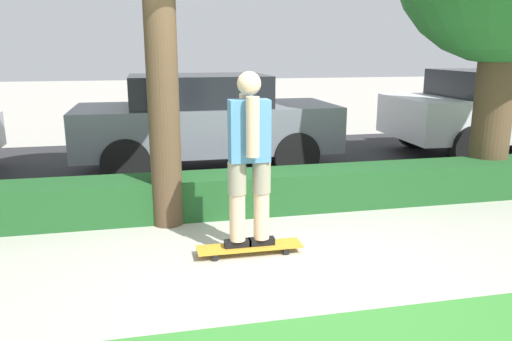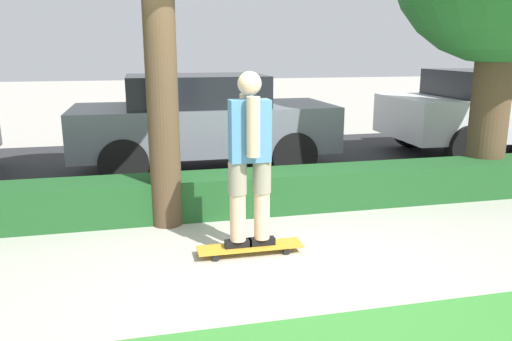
% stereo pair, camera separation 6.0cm
% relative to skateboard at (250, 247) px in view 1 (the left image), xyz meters
% --- Properties ---
extents(ground_plane, '(60.00, 60.00, 0.00)m').
position_rel_skateboard_xyz_m(ground_plane, '(0.23, -0.28, -0.07)').
color(ground_plane, '#ADA89E').
extents(street_asphalt, '(18.29, 5.00, 0.01)m').
position_rel_skateboard_xyz_m(street_asphalt, '(0.23, 3.92, -0.07)').
color(street_asphalt, '#2D2D30').
rests_on(street_asphalt, ground_plane).
extents(hedge_row, '(18.29, 0.60, 0.49)m').
position_rel_skateboard_xyz_m(hedge_row, '(0.23, 1.32, 0.17)').
color(hedge_row, '#1E5123').
rests_on(hedge_row, ground_plane).
extents(skateboard, '(1.04, 0.24, 0.09)m').
position_rel_skateboard_xyz_m(skateboard, '(0.00, 0.00, 0.00)').
color(skateboard, gold).
rests_on(skateboard, ground_plane).
extents(skater_person, '(0.50, 0.44, 1.69)m').
position_rel_skateboard_xyz_m(skater_person, '(0.00, 0.00, 0.92)').
color(skater_person, black).
rests_on(skater_person, skateboard).
extents(parked_car_middle, '(4.18, 1.79, 1.57)m').
position_rel_skateboard_xyz_m(parked_car_middle, '(0.01, 3.62, 0.76)').
color(parked_car_middle, slate).
rests_on(parked_car_middle, ground_plane).
extents(parked_car_rear, '(4.42, 2.16, 1.60)m').
position_rel_skateboard_xyz_m(parked_car_rear, '(5.76, 3.78, 0.78)').
color(parked_car_rear, silver).
rests_on(parked_car_rear, ground_plane).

